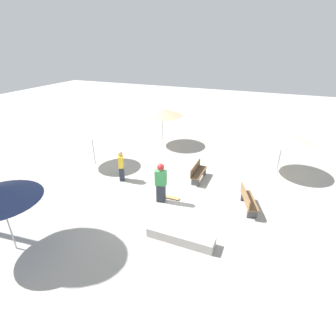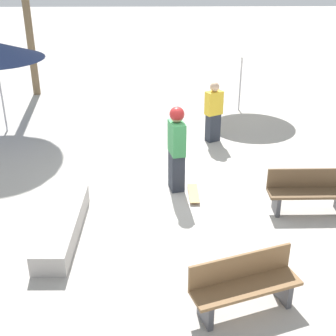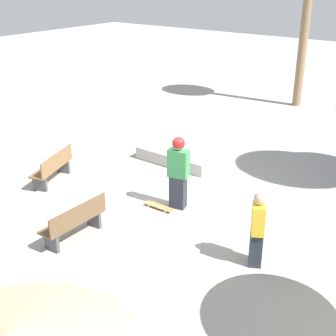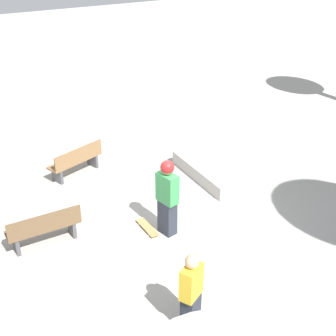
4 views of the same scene
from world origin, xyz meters
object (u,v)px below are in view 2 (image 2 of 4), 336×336
(concrete_ledge, at_px, (63,225))
(shade_umbrella_white, at_px, (243,41))
(bystander_watching, at_px, (214,112))
(skater_main, at_px, (177,146))
(skateboard, at_px, (194,193))
(bench_near, at_px, (244,285))
(bench_far, at_px, (309,192))

(concrete_ledge, distance_m, shade_umbrella_white, 8.25)
(concrete_ledge, distance_m, bystander_watching, 5.40)
(skater_main, relative_size, bystander_watching, 1.16)
(skateboard, distance_m, concrete_ledge, 2.81)
(skater_main, relative_size, shade_umbrella_white, 0.76)
(skater_main, height_order, bystander_watching, skater_main)
(bench_near, height_order, bystander_watching, bystander_watching)
(concrete_ledge, bearing_deg, shade_umbrella_white, 148.11)
(skater_main, bearing_deg, bench_far, 57.00)
(concrete_ledge, height_order, shade_umbrella_white, shade_umbrella_white)
(concrete_ledge, bearing_deg, bystander_watching, 143.94)
(bench_near, bearing_deg, bystander_watching, -111.28)
(skater_main, relative_size, bench_near, 1.11)
(concrete_ledge, height_order, bystander_watching, bystander_watching)
(concrete_ledge, bearing_deg, bench_near, 56.62)
(skater_main, distance_m, bench_near, 3.77)
(bench_near, bearing_deg, bench_far, -141.67)
(bench_far, distance_m, shade_umbrella_white, 6.31)
(skateboard, distance_m, bench_near, 3.36)
(skater_main, xyz_separation_m, shade_umbrella_white, (-5.12, 2.13, 1.14))
(skateboard, bearing_deg, concrete_ledge, -61.69)
(skateboard, height_order, concrete_ledge, concrete_ledge)
(concrete_ledge, bearing_deg, skater_main, 128.64)
(skater_main, distance_m, concrete_ledge, 2.82)
(concrete_ledge, bearing_deg, skateboard, 118.94)
(concrete_ledge, xyz_separation_m, bystander_watching, (-4.33, 3.16, 0.61))
(bench_near, distance_m, bystander_watching, 6.29)
(skater_main, distance_m, skateboard, 1.05)
(bench_near, distance_m, bench_far, 3.18)
(skateboard, bearing_deg, bystander_watching, 166.16)
(bench_near, height_order, shade_umbrella_white, shade_umbrella_white)
(skater_main, height_order, bench_near, skater_main)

